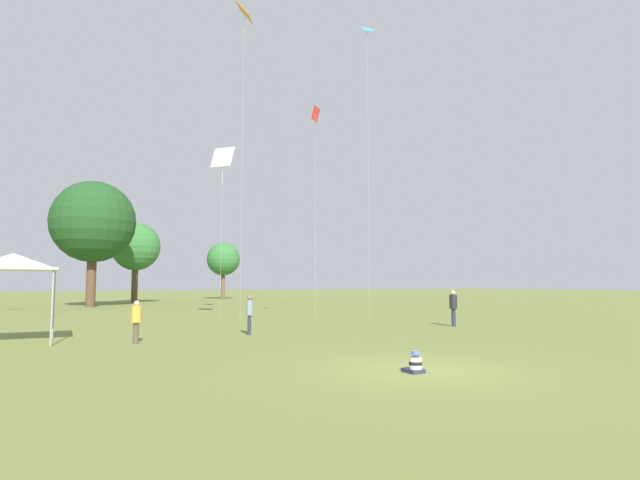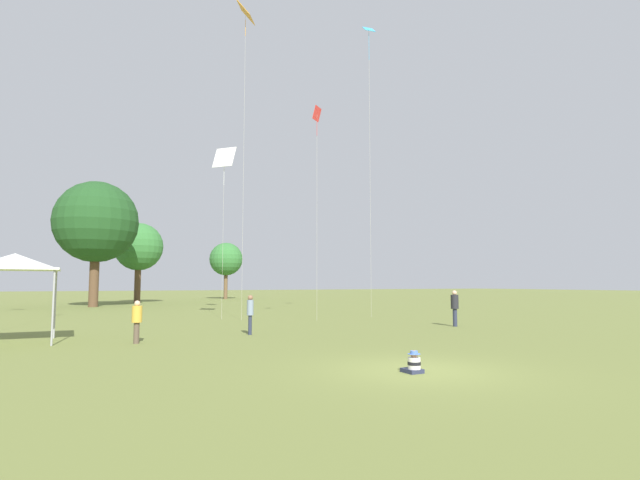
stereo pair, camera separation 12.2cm
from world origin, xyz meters
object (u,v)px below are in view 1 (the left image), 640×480
at_px(distant_tree_2, 93,222).
at_px(kite_5, 223,160).
at_px(canopy_tent, 13,262).
at_px(person_standing_0, 249,310).
at_px(kite_0, 367,52).
at_px(distant_tree_0, 223,259).
at_px(kite_3, 244,20).
at_px(kite_4, 316,123).
at_px(seated_toddler, 415,364).
at_px(distant_tree_1, 136,247).
at_px(person_standing_1, 136,318).
at_px(person_standing_2, 453,305).

bearing_deg(distant_tree_2, kite_5, -73.36).
bearing_deg(canopy_tent, person_standing_0, -5.87).
xyz_separation_m(canopy_tent, kite_0, (19.62, 6.23, 15.06)).
bearing_deg(distant_tree_0, canopy_tent, -114.78).
bearing_deg(kite_3, kite_5, 101.51).
bearing_deg(kite_4, kite_3, -21.03).
distance_m(canopy_tent, distant_tree_0, 52.07).
bearing_deg(seated_toddler, person_standing_0, 92.80).
height_order(kite_4, kite_5, kite_4).
relative_size(seated_toddler, kite_4, 0.04).
distance_m(seated_toddler, kite_5, 22.59).
distance_m(kite_3, distant_tree_0, 43.43).
bearing_deg(distant_tree_0, kite_0, -93.03).
bearing_deg(distant_tree_1, kite_4, -79.48).
distance_m(seated_toddler, kite_3, 26.23).
relative_size(kite_3, distant_tree_1, 2.17).
bearing_deg(kite_0, canopy_tent, -108.85).
bearing_deg(distant_tree_0, person_standing_0, -105.06).
distance_m(kite_5, distant_tree_2, 22.12).
bearing_deg(canopy_tent, kite_0, 17.60).
bearing_deg(kite_4, person_standing_1, 39.33).
xyz_separation_m(person_standing_0, distant_tree_0, (12.95, 48.12, 4.55)).
xyz_separation_m(kite_3, kite_4, (3.97, -2.06, -6.60)).
bearing_deg(distant_tree_1, kite_0, -71.50).
bearing_deg(kite_0, person_standing_2, -36.71).
relative_size(kite_0, distant_tree_1, 2.19).
xyz_separation_m(person_standing_1, kite_5, (6.27, 10.86, 9.10)).
xyz_separation_m(canopy_tent, kite_5, (10.37, 8.86, 7.04)).
distance_m(person_standing_2, kite_0, 18.71).
bearing_deg(kite_5, person_standing_0, -5.91).
bearing_deg(person_standing_2, kite_3, -110.18).
relative_size(seated_toddler, kite_5, 0.05).
relative_size(person_standing_2, kite_3, 0.09).
bearing_deg(kite_3, distant_tree_0, 63.14).
bearing_deg(canopy_tent, kite_5, 40.50).
xyz_separation_m(person_standing_2, distant_tree_2, (-15.52, 31.67, 6.89)).
relative_size(person_standing_1, distant_tree_1, 0.17).
relative_size(person_standing_0, canopy_tent, 0.51).
xyz_separation_m(person_standing_1, canopy_tent, (-4.10, 2.00, 2.05)).
bearing_deg(kite_5, kite_4, 54.43).
height_order(person_standing_0, kite_3, kite_3).
xyz_separation_m(kite_0, kite_4, (-4.55, -1.11, -6.05)).
xyz_separation_m(person_standing_2, kite_4, (-4.51, 6.82, 10.90)).
relative_size(person_standing_0, distant_tree_2, 0.14).
relative_size(person_standing_1, canopy_tent, 0.47).
relative_size(person_standing_0, kite_0, 0.09).
distance_m(distant_tree_0, distant_tree_1, 15.74).
relative_size(distant_tree_1, distant_tree_2, 0.76).
height_order(kite_0, distant_tree_1, kite_0).
relative_size(distant_tree_0, distant_tree_2, 0.67).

